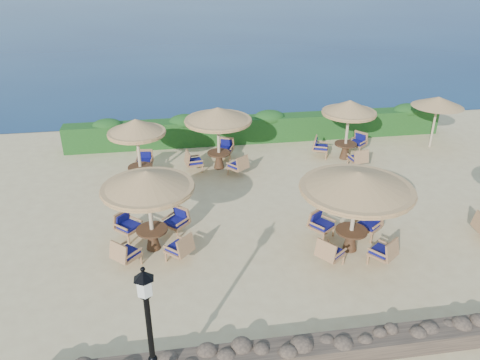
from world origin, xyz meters
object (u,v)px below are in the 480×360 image
at_px(extra_parasol, 438,102).
at_px(cafe_set_3, 137,139).
at_px(lamp_post, 151,345).
at_px(cafe_set_0, 149,197).
at_px(cafe_set_1, 356,194).
at_px(cafe_set_5, 348,120).
at_px(cafe_set_4, 218,125).

relative_size(extra_parasol, cafe_set_3, 0.84).
relative_size(lamp_post, cafe_set_3, 1.16).
bearing_deg(cafe_set_0, cafe_set_3, 96.22).
bearing_deg(cafe_set_1, cafe_set_5, 71.07).
bearing_deg(cafe_set_3, cafe_set_4, 16.23).
height_order(extra_parasol, cafe_set_3, cafe_set_3).
xyz_separation_m(cafe_set_0, cafe_set_5, (8.29, 5.75, -0.03)).
xyz_separation_m(extra_parasol, cafe_set_0, (-12.73, -6.44, -0.36)).
relative_size(lamp_post, cafe_set_5, 1.21).
xyz_separation_m(lamp_post, cafe_set_3, (-0.64, 10.24, 0.32)).
distance_m(lamp_post, cafe_set_1, 7.42).
distance_m(cafe_set_0, cafe_set_4, 6.22).
relative_size(cafe_set_0, cafe_set_5, 1.00).
relative_size(extra_parasol, cafe_set_1, 0.71).
xyz_separation_m(lamp_post, extra_parasol, (12.60, 12.00, 0.62)).
bearing_deg(cafe_set_4, cafe_set_3, -163.77).
bearing_deg(cafe_set_5, cafe_set_3, -173.05).
distance_m(extra_parasol, cafe_set_5, 4.51).
bearing_deg(cafe_set_4, cafe_set_0, -115.60).
bearing_deg(cafe_set_1, lamp_post, -141.99).
xyz_separation_m(cafe_set_0, cafe_set_1, (5.97, -0.99, 0.13)).
relative_size(extra_parasol, cafe_set_0, 0.87).
bearing_deg(extra_parasol, cafe_set_3, -172.42).
xyz_separation_m(lamp_post, cafe_set_5, (8.16, 11.31, 0.23)).
distance_m(extra_parasol, cafe_set_3, 13.36).
height_order(cafe_set_3, cafe_set_5, same).
xyz_separation_m(cafe_set_1, cafe_set_3, (-6.48, 5.67, -0.08)).
distance_m(extra_parasol, cafe_set_4, 10.08).
relative_size(cafe_set_3, cafe_set_5, 1.04).
relative_size(cafe_set_0, cafe_set_1, 0.82).
xyz_separation_m(lamp_post, cafe_set_1, (5.84, 4.57, 0.39)).
bearing_deg(lamp_post, extra_parasol, 43.60).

